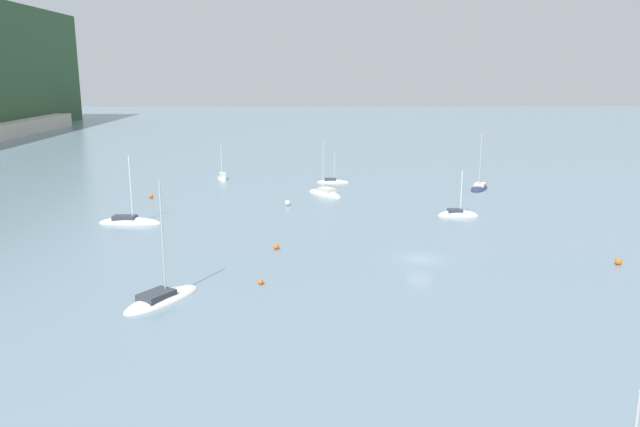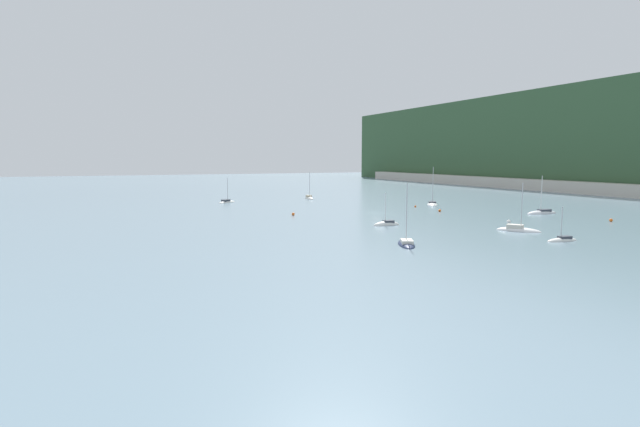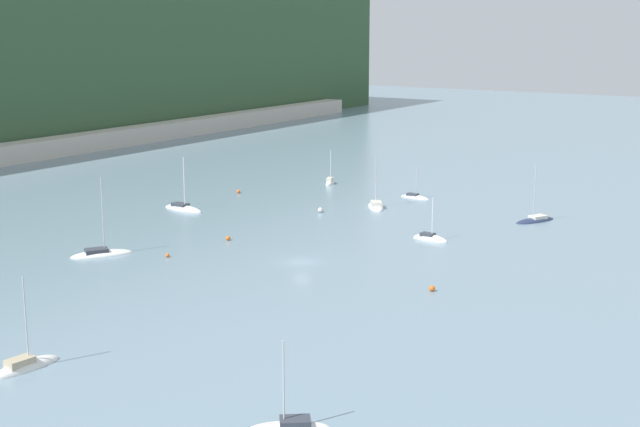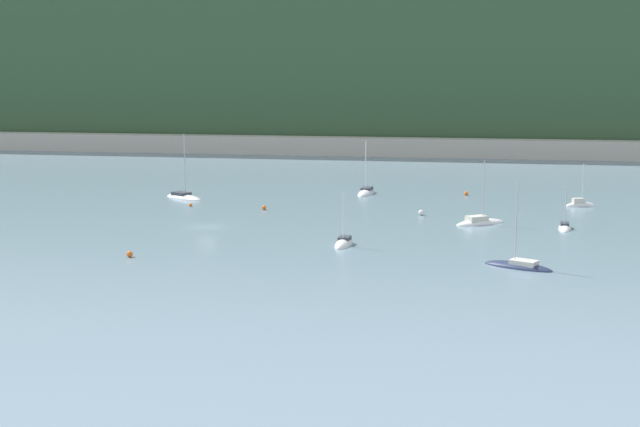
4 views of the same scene
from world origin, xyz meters
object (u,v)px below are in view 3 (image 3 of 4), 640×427
object	(u,v)px
sailboat_2	(376,207)
sailboat_3	(183,209)
mooring_buoy_3	(239,191)
sailboat_7	(430,239)
sailboat_6	(415,198)
mooring_buoy_4	(432,288)
mooring_buoy_2	(168,255)
sailboat_4	(25,368)
mooring_buoy_0	(320,210)
sailboat_8	(535,221)
sailboat_0	(101,254)
sailboat_5	(330,183)
mooring_buoy_1	(228,238)

from	to	relation	value
sailboat_2	sailboat_3	xyz separation A→B (m)	(-19.21, 26.69, -0.03)
mooring_buoy_3	sailboat_7	bearing A→B (deg)	-106.80
sailboat_6	mooring_buoy_4	distance (m)	57.18
sailboat_6	mooring_buoy_2	xyz separation A→B (m)	(-55.29, 9.52, 0.19)
sailboat_4	mooring_buoy_0	world-z (taller)	sailboat_4
sailboat_7	sailboat_8	xyz separation A→B (m)	(20.41, -8.72, 0.03)
sailboat_0	sailboat_4	distance (m)	40.81
sailboat_3	sailboat_7	bearing A→B (deg)	8.69
sailboat_3	sailboat_5	world-z (taller)	sailboat_3
sailboat_8	mooring_buoy_3	distance (m)	54.90
mooring_buoy_4	mooring_buoy_3	bearing A→B (deg)	57.23
sailboat_4	mooring_buoy_4	bearing A→B (deg)	-20.35
sailboat_8	sailboat_3	bearing A→B (deg)	-40.28
sailboat_4	sailboat_8	world-z (taller)	sailboat_8
sailboat_6	mooring_buoy_3	xyz separation A→B (m)	(-13.52, 29.60, 0.26)
sailboat_4	sailboat_8	bearing A→B (deg)	-5.99
sailboat_4	sailboat_8	distance (m)	87.17
sailboat_7	mooring_buoy_4	size ratio (longest dim) A/B	10.19
sailboat_8	mooring_buoy_1	size ratio (longest dim) A/B	14.98
sailboat_2	sailboat_5	bearing A→B (deg)	14.79
mooring_buoy_0	sailboat_8	bearing A→B (deg)	-68.76
mooring_buoy_0	mooring_buoy_4	distance (m)	46.55
sailboat_0	sailboat_6	size ratio (longest dim) A/B	1.86
sailboat_3	mooring_buoy_1	xyz separation A→B (m)	(-12.99, -19.95, 0.25)
sailboat_3	sailboat_2	bearing A→B (deg)	40.56
sailboat_2	sailboat_6	xyz separation A→B (m)	(11.16, -1.80, -0.04)
sailboat_5	sailboat_8	size ratio (longest dim) A/B	0.74
sailboat_7	sailboat_0	bearing A→B (deg)	-132.99
sailboat_7	mooring_buoy_2	distance (m)	37.96
sailboat_3	mooring_buoy_0	distance (m)	23.38
sailboat_4	sailboat_7	distance (m)	65.51
sailboat_6	mooring_buoy_3	bearing A→B (deg)	-150.63
sailboat_4	sailboat_6	size ratio (longest dim) A/B	1.55
sailboat_7	mooring_buoy_4	xyz separation A→B (m)	(-22.86, -11.19, 0.28)
sailboat_6	sailboat_7	world-z (taller)	sailboat_7
mooring_buoy_0	sailboat_3	bearing A→B (deg)	117.38
mooring_buoy_4	sailboat_7	bearing A→B (deg)	26.09
sailboat_3	sailboat_7	size ratio (longest dim) A/B	1.36
sailboat_7	sailboat_2	bearing A→B (deg)	141.90
sailboat_2	sailboat_8	world-z (taller)	sailboat_8
sailboat_3	sailboat_4	xyz separation A→B (m)	(-61.74, -34.82, 0.02)
sailboat_3	mooring_buoy_4	world-z (taller)	sailboat_3
sailboat_2	mooring_buoy_4	world-z (taller)	sailboat_2
sailboat_7	mooring_buoy_0	bearing A→B (deg)	165.99
sailboat_5	mooring_buoy_0	distance (m)	26.92
sailboat_4	sailboat_5	distance (m)	99.86
sailboat_3	mooring_buoy_3	world-z (taller)	sailboat_3
mooring_buoy_2	sailboat_6	bearing A→B (deg)	-9.77
sailboat_3	mooring_buoy_3	xyz separation A→B (m)	(16.85, 1.11, 0.26)
sailboat_4	sailboat_6	bearing A→B (deg)	10.24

